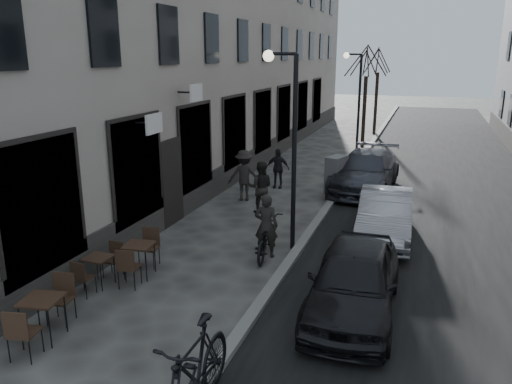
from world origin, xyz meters
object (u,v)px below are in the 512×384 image
Objects in this scene: bistro_set_b at (99,268)px; bistro_set_a at (43,314)px; streetlamp_near at (288,130)px; utility_cabinet at (336,175)px; tree_near at (367,61)px; pedestrian_near at (261,187)px; moped at (194,374)px; bistro_set_c at (139,257)px; streetlamp_far at (356,95)px; pedestrian_far at (278,168)px; car_mid at (385,215)px; bicycle at (266,238)px; car_near at (354,280)px; pedestrian_mid at (244,175)px; car_far at (365,171)px; tree_far at (379,60)px.

bistro_set_a is at bearing -78.07° from bistro_set_b.
utility_cabinet is (0.27, 5.86, -2.46)m from streetlamp_near.
pedestrian_near is (-1.70, -12.30, -3.81)m from tree_near.
streetlamp_near is 2.19× the size of moped.
bistro_set_c is at bearing 65.72° from pedestrian_near.
streetlamp_far is (0.00, 12.00, 0.00)m from streetlamp_near.
bistro_set_c is at bearing -98.97° from tree_near.
bistro_set_a reaches higher than bistro_set_c.
tree_near is 3.54× the size of bistro_set_c.
tree_near is (0.07, 15.00, 1.50)m from streetlamp_near.
pedestrian_far is at bearing 74.58° from bistro_set_a.
car_mid reaches higher than bistro_set_a.
tree_near is 2.97× the size of bicycle.
bistro_set_b is at bearing -174.93° from car_near.
pedestrian_mid reaches higher than car_far.
streetlamp_far is at bearing 97.11° from car_near.
car_mid is at bearing 86.18° from car_near.
moped is at bearing 88.67° from pedestrian_mid.
streetlamp_far is 16.12m from bistro_set_b.
car_mid is (2.12, -4.22, -0.03)m from utility_cabinet.
streetlamp_near is 12.00m from streetlamp_far.
utility_cabinet is 0.91× the size of pedestrian_far.
streetlamp_far is at bearing 100.43° from car_mid.
bistro_set_a is (-3.00, -26.70, -4.18)m from tree_far.
streetlamp_far is at bearing 79.59° from bistro_set_b.
car_near reaches higher than bistro_set_a.
bistro_set_a is 9.61m from pedestrian_mid.
car_near is 4.08m from moped.
pedestrian_far is at bearing -164.43° from utility_cabinet.
bistro_set_a is at bearing -99.40° from streetlamp_far.
bistro_set_a is at bearing -96.42° from tree_far.
tree_far is 27.19m from bistro_set_a.
streetlamp_far is 6.84m from pedestrian_far.
streetlamp_near is 4.75m from bistro_set_c.
streetlamp_near is 3.07× the size of bistro_set_a.
pedestrian_far is (-2.07, -15.09, -3.90)m from tree_far.
pedestrian_near is (1.31, 8.40, 0.36)m from bistro_set_a.
tree_near is 9.96m from utility_cabinet.
bistro_set_b is 10.07m from utility_cabinet.
bistro_set_a is 5.83m from car_near.
car_mid reaches higher than bicycle.
streetlamp_far reaches higher than car_far.
pedestrian_near is (-1.30, 3.43, 0.35)m from bicycle.
utility_cabinet is 2.27m from pedestrian_far.
tree_near is at bearing -97.34° from bicycle.
tree_far reaches higher than bistro_set_b.
bistro_set_c is at bearing 177.32° from car_near.
tree_far reaches higher than car_mid.
moped is (3.84, -3.11, 0.28)m from bistro_set_b.
car_near is (2.12, -17.93, -3.96)m from tree_near.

